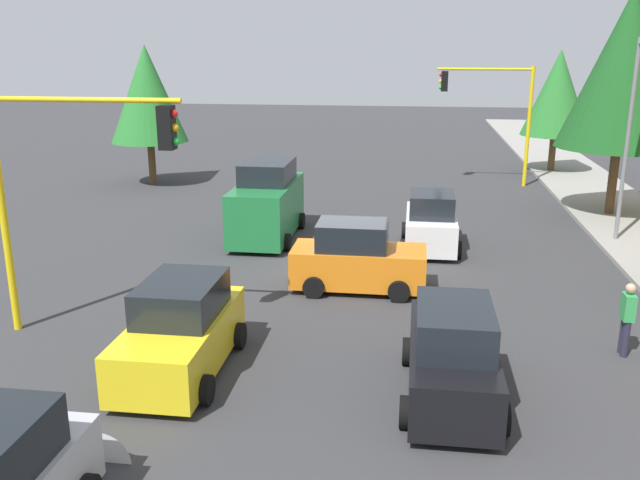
# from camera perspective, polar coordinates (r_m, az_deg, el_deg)

# --- Properties ---
(ground_plane) EXTENTS (120.00, 120.00, 0.00)m
(ground_plane) POSITION_cam_1_polar(r_m,az_deg,el_deg) (21.48, 2.14, -2.23)
(ground_plane) COLOR #353538
(lane_arrow_near) EXTENTS (2.40, 1.10, 1.10)m
(lane_arrow_near) POSITION_cam_1_polar(r_m,az_deg,el_deg) (12.14, -19.03, -18.53)
(lane_arrow_near) COLOR silver
(lane_arrow_near) RESTS_ON ground
(traffic_signal_far_left) EXTENTS (0.36, 4.59, 5.80)m
(traffic_signal_far_left) POSITION_cam_1_polar(r_m,az_deg,el_deg) (34.61, 14.31, 11.17)
(traffic_signal_far_left) COLOR yellow
(traffic_signal_far_left) RESTS_ON ground
(traffic_signal_near_right) EXTENTS (0.36, 4.59, 5.73)m
(traffic_signal_near_right) POSITION_cam_1_polar(r_m,az_deg,el_deg) (16.47, -20.25, 5.70)
(traffic_signal_near_right) COLOR yellow
(traffic_signal_near_right) RESTS_ON ground
(street_lamp_curbside) EXTENTS (2.15, 0.28, 7.00)m
(street_lamp_curbside) POSITION_cam_1_polar(r_m,az_deg,el_deg) (25.09, 24.85, 9.12)
(street_lamp_curbside) COLOR slate
(street_lamp_curbside) RESTS_ON ground
(tree_roadside_far) EXTENTS (3.61, 3.61, 6.57)m
(tree_roadside_far) POSITION_cam_1_polar(r_m,az_deg,el_deg) (39.11, 19.34, 11.57)
(tree_roadside_far) COLOR brown
(tree_roadside_far) RESTS_ON ground
(tree_opposite_side) EXTENTS (3.73, 3.73, 6.80)m
(tree_opposite_side) POSITION_cam_1_polar(r_m,az_deg,el_deg) (34.90, -14.30, 11.79)
(tree_opposite_side) COLOR brown
(tree_opposite_side) RESTS_ON ground
(tree_roadside_mid) EXTENTS (4.84, 4.84, 8.87)m
(tree_roadside_mid) POSITION_cam_1_polar(r_m,az_deg,el_deg) (29.43, 24.31, 12.91)
(tree_roadside_mid) COLOR brown
(tree_roadside_mid) RESTS_ON ground
(delivery_van_green) EXTENTS (4.80, 2.22, 2.77)m
(delivery_van_green) POSITION_cam_1_polar(r_m,az_deg,el_deg) (24.45, -4.47, 3.10)
(delivery_van_green) COLOR #1E7238
(delivery_van_green) RESTS_ON ground
(car_yellow) EXTENTS (4.17, 2.08, 1.98)m
(car_yellow) POSITION_cam_1_polar(r_m,az_deg,el_deg) (14.80, -11.61, -7.49)
(car_yellow) COLOR yellow
(car_yellow) RESTS_ON ground
(car_orange) EXTENTS (1.98, 3.78, 1.98)m
(car_orange) POSITION_cam_1_polar(r_m,az_deg,el_deg) (19.27, 3.15, -1.61)
(car_orange) COLOR orange
(car_orange) RESTS_ON ground
(car_black) EXTENTS (4.16, 1.95, 1.98)m
(car_black) POSITION_cam_1_polar(r_m,az_deg,el_deg) (13.68, 11.04, -9.49)
(car_black) COLOR black
(car_black) RESTS_ON ground
(car_white) EXTENTS (3.67, 1.98, 1.98)m
(car_white) POSITION_cam_1_polar(r_m,az_deg,el_deg) (23.45, 9.29, 1.40)
(car_white) COLOR white
(car_white) RESTS_ON ground
(pedestrian_crossing) EXTENTS (0.40, 0.24, 1.70)m
(pedestrian_crossing) POSITION_cam_1_polar(r_m,az_deg,el_deg) (16.65, 24.38, -5.92)
(pedestrian_crossing) COLOR #262638
(pedestrian_crossing) RESTS_ON ground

